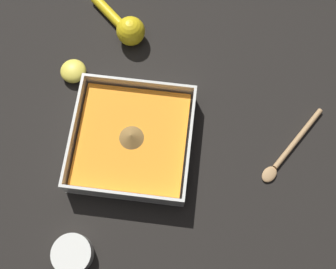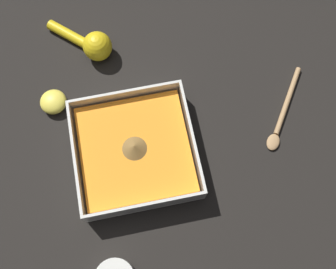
% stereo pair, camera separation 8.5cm
% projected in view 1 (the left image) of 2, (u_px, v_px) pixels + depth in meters
% --- Properties ---
extents(ground_plane, '(4.00, 4.00, 0.00)m').
position_uv_depth(ground_plane, '(121.00, 147.00, 0.88)').
color(ground_plane, black).
extents(square_dish, '(0.25, 0.25, 0.07)m').
position_uv_depth(square_dish, '(132.00, 140.00, 0.86)').
color(square_dish, silver).
rests_on(square_dish, ground_plane).
extents(spice_bowl, '(0.08, 0.08, 0.04)m').
position_uv_depth(spice_bowl, '(73.00, 254.00, 0.79)').
color(spice_bowl, silver).
rests_on(spice_bowl, ground_plane).
extents(lemon_squeezer, '(0.14, 0.15, 0.07)m').
position_uv_depth(lemon_squeezer, '(127.00, 28.00, 0.94)').
color(lemon_squeezer, yellow).
rests_on(lemon_squeezer, ground_plane).
extents(lemon_half, '(0.06, 0.06, 0.03)m').
position_uv_depth(lemon_half, '(73.00, 71.00, 0.92)').
color(lemon_half, '#EFDB4C').
rests_on(lemon_half, ground_plane).
extents(wooden_spoon, '(0.19, 0.14, 0.01)m').
position_uv_depth(wooden_spoon, '(290.00, 149.00, 0.87)').
color(wooden_spoon, tan).
rests_on(wooden_spoon, ground_plane).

